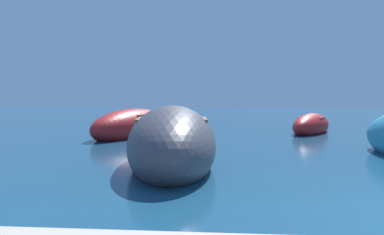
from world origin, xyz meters
TOP-DOWN VIEW (x-y plane):
  - moored_boat_1 at (-8.07, 11.31)m, footprint 3.54×5.74m
  - moored_boat_4 at (0.28, 13.43)m, footprint 3.05×4.21m
  - moored_boat_5 at (-5.33, 4.46)m, footprint 3.04×6.33m

SIDE VIEW (x-z plane):
  - moored_boat_4 at x=0.28m, z-range -0.27..0.94m
  - moored_boat_1 at x=-8.07m, z-range -0.35..1.23m
  - moored_boat_5 at x=-5.33m, z-range -0.47..1.64m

